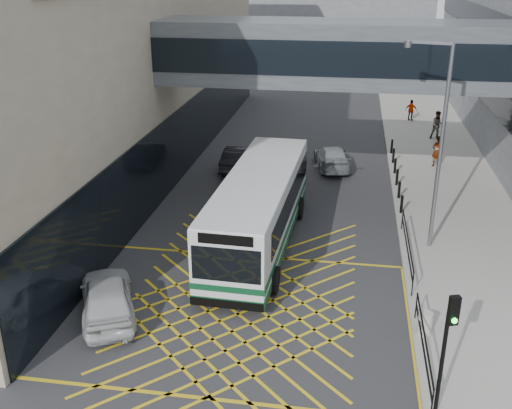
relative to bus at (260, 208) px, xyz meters
The scene contains 16 objects.
ground 5.96m from the bus, 88.82° to the right, with size 120.00×120.00×0.00m, color #333335.
skybridge 9.08m from the bus, 63.70° to the left, with size 20.00×4.10×3.00m.
pavement 13.14m from the bus, 45.59° to the left, with size 6.00×54.00×0.16m, color #A19C93.
box_junction 5.96m from the bus, 88.82° to the right, with size 12.00×9.00×0.01m.
bus is the anchor object (origin of this frame).
car_white 7.89m from the bus, 124.04° to the right, with size 1.96×4.80×1.53m, color #BDBDBF.
car_dark 10.60m from the bus, 105.78° to the left, with size 1.73×4.41×1.38m, color black.
car_silver 11.61m from the bus, 76.62° to the left, with size 1.88×4.44×1.38m, color #9EA3A7.
traffic_light 11.96m from the bus, 57.27° to the right, with size 0.30×0.45×3.80m.
street_lamp 7.92m from the bus, ahead, with size 1.93×0.75×8.60m.
litter_bin 9.00m from the bus, 43.42° to the right, with size 0.47×0.47×0.81m, color #ADA89E.
kerb_railings 7.44m from the bus, 31.99° to the right, with size 0.05×12.54×1.00m.
bollards 11.33m from the bus, 55.62° to the left, with size 0.14×10.14×0.90m.
pedestrian_a 15.00m from the bus, 53.69° to the left, with size 0.73×0.52×1.84m, color gray.
pedestrian_b 20.64m from the bus, 62.21° to the left, with size 0.94×0.55×1.92m, color gray.
pedestrian_c 24.66m from the bus, 70.52° to the left, with size 0.94×0.45×1.59m, color gray.
Camera 1 is at (3.54, -17.87, 11.63)m, focal length 42.00 mm.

